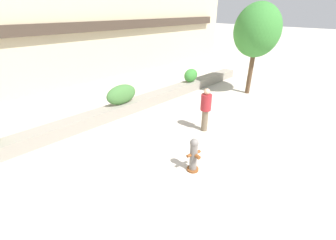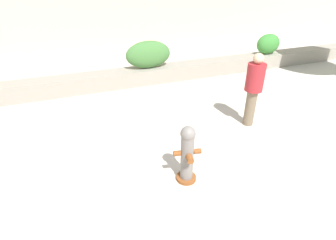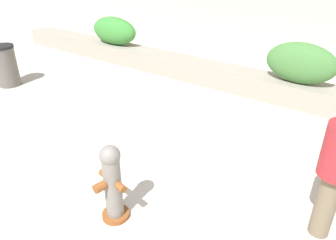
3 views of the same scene
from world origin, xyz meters
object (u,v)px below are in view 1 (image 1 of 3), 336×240
at_px(hedge_bush_2, 191,75).
at_px(pedestrian, 206,107).
at_px(fire_hydrant, 194,155).
at_px(hedge_bush_1, 121,94).
at_px(street_tree, 257,31).

distance_m(hedge_bush_2, pedestrian, 4.91).
height_order(fire_hydrant, pedestrian, pedestrian).
distance_m(hedge_bush_1, hedge_bush_2, 4.75).
height_order(hedge_bush_1, fire_hydrant, hedge_bush_1).
bearing_deg(pedestrian, hedge_bush_1, 111.11).
distance_m(hedge_bush_1, fire_hydrant, 4.90).
xyz_separation_m(fire_hydrant, street_tree, (7.49, 2.18, 2.76)).
relative_size(hedge_bush_2, street_tree, 0.20).
height_order(hedge_bush_1, hedge_bush_2, hedge_bush_1).
relative_size(hedge_bush_1, hedge_bush_2, 1.55).
bearing_deg(pedestrian, hedge_bush_2, 46.54).
bearing_deg(fire_hydrant, hedge_bush_1, 80.13).
bearing_deg(pedestrian, street_tree, 9.98).
distance_m(hedge_bush_1, street_tree, 7.54).
relative_size(fire_hydrant, pedestrian, 0.62).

